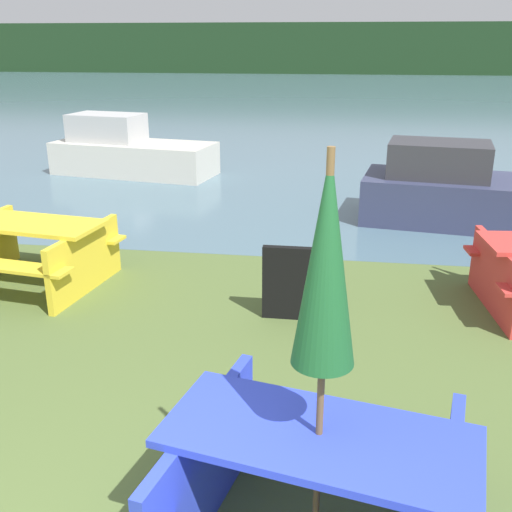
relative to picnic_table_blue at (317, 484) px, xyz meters
name	(u,v)px	position (x,y,z in m)	size (l,w,h in m)	color
water	(327,94)	(-0.95, 29.65, -0.46)	(60.00, 50.00, 0.00)	slate
far_treeline	(337,48)	(-0.95, 49.65, 1.55)	(80.00, 1.60, 4.00)	#193319
picnic_table_blue	(317,484)	(0.00, 0.00, 0.00)	(1.83, 1.67, 0.77)	blue
picnic_table_yellow	(28,246)	(-3.40, 3.36, 0.00)	(1.90, 1.61, 0.74)	yellow
umbrella_darkgreen	(326,265)	(0.00, 0.00, 1.22)	(0.30, 0.30, 2.21)	brown
boat	(469,193)	(1.95, 6.60, 0.00)	(3.49, 1.88, 1.21)	#333856
boat_second	(129,152)	(-4.34, 9.30, 0.00)	(3.47, 1.79, 1.21)	beige
signboard	(290,283)	(-0.40, 2.89, -0.08)	(0.55, 0.08, 0.75)	black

